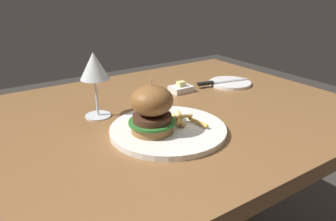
{
  "coord_description": "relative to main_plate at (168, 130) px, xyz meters",
  "views": [
    {
      "loc": [
        -0.43,
        -0.73,
        1.1
      ],
      "look_at": [
        0.0,
        -0.09,
        0.78
      ],
      "focal_mm": 35.0,
      "sensor_mm": 36.0,
      "label": 1
    }
  ],
  "objects": [
    {
      "name": "main_plate",
      "position": [
        0.0,
        0.0,
        0.0
      ],
      "size": [
        0.29,
        0.29,
        0.01
      ],
      "primitive_type": "cylinder",
      "color": "white",
      "rests_on": "dining_table"
    },
    {
      "name": "table_knife",
      "position": [
        0.36,
        0.22,
        0.01
      ],
      "size": [
        0.2,
        0.06,
        0.01
      ],
      "color": "silver",
      "rests_on": "bread_plate"
    },
    {
      "name": "dining_table",
      "position": [
        0.02,
        0.12,
        -0.1
      ],
      "size": [
        1.23,
        0.85,
        0.74
      ],
      "color": "brown",
      "rests_on": "ground"
    },
    {
      "name": "wine_glass",
      "position": [
        -0.1,
        0.19,
        0.13
      ],
      "size": [
        0.08,
        0.08,
        0.18
      ],
      "color": "silver",
      "rests_on": "dining_table"
    },
    {
      "name": "bread_plate",
      "position": [
        0.41,
        0.2,
        -0.0
      ],
      "size": [
        0.15,
        0.15,
        0.01
      ],
      "primitive_type": "cylinder",
      "color": "white",
      "rests_on": "dining_table"
    },
    {
      "name": "butter_dish",
      "position": [
        0.21,
        0.24,
        0.0
      ],
      "size": [
        0.07,
        0.06,
        0.04
      ],
      "color": "white",
      "rests_on": "dining_table"
    },
    {
      "name": "fries_pile",
      "position": [
        0.04,
        0.0,
        0.02
      ],
      "size": [
        0.08,
        0.11,
        0.02
      ],
      "color": "#E0B251",
      "rests_on": "main_plate"
    },
    {
      "name": "burger_sandwich",
      "position": [
        -0.04,
        0.0,
        0.06
      ],
      "size": [
        0.11,
        0.11,
        0.13
      ],
      "color": "#9E6B38",
      "rests_on": "main_plate"
    }
  ]
}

